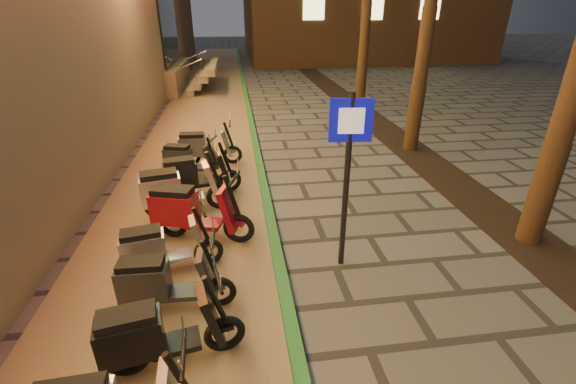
{
  "coord_description": "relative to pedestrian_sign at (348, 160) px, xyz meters",
  "views": [
    {
      "loc": [
        -1.45,
        -3.21,
        3.74
      ],
      "look_at": [
        -0.72,
        2.08,
        1.2
      ],
      "focal_mm": 24.0,
      "sensor_mm": 36.0,
      "label": 1
    }
  ],
  "objects": [
    {
      "name": "scooter_9",
      "position": [
        -2.8,
        2.04,
        -1.24
      ],
      "size": [
        1.8,
        0.82,
        1.26
      ],
      "rotation": [
        0.0,
        0.0,
        0.21
      ],
      "color": "black",
      "rests_on": "ground"
    },
    {
      "name": "scooter_10",
      "position": [
        -2.55,
        2.85,
        -1.27
      ],
      "size": [
        1.69,
        0.77,
        1.19
      ],
      "rotation": [
        0.0,
        0.0,
        0.21
      ],
      "color": "black",
      "rests_on": "ground"
    },
    {
      "name": "planting_strip",
      "position": [
        3.49,
        3.21,
        -1.77
      ],
      "size": [
        1.2,
        40.0,
        0.02
      ],
      "primitive_type": "cube",
      "color": "black",
      "rests_on": "ground"
    },
    {
      "name": "pedestrian_sign",
      "position": [
        0.0,
        0.0,
        0.0
      ],
      "size": [
        0.61,
        0.12,
        2.76
      ],
      "rotation": [
        0.0,
        0.0,
        -0.1
      ],
      "color": "black",
      "rests_on": "ground"
    },
    {
      "name": "scooter_8",
      "position": [
        -2.44,
        1.1,
        -1.23
      ],
      "size": [
        1.8,
        0.93,
        1.28
      ],
      "rotation": [
        0.0,
        0.0,
        -0.28
      ],
      "color": "black",
      "rests_on": "ground"
    },
    {
      "name": "parking_strip",
      "position": [
        -2.71,
        8.21,
        -1.78
      ],
      "size": [
        3.4,
        60.0,
        0.01
      ],
      "primitive_type": "cube",
      "color": "#8C7251",
      "rests_on": "ground"
    },
    {
      "name": "scooter_7",
      "position": [
        -2.82,
        0.13,
        -1.32
      ],
      "size": [
        1.52,
        0.67,
        1.07
      ],
      "rotation": [
        0.0,
        0.0,
        0.19
      ],
      "color": "black",
      "rests_on": "ground"
    },
    {
      "name": "scooter_12",
      "position": [
        -2.46,
        4.77,
        -1.29
      ],
      "size": [
        1.6,
        0.56,
        1.13
      ],
      "rotation": [
        0.0,
        0.0,
        -0.02
      ],
      "color": "black",
      "rests_on": "ground"
    },
    {
      "name": "green_curb",
      "position": [
        -1.01,
        8.21,
        -1.73
      ],
      "size": [
        0.18,
        60.0,
        0.1
      ],
      "primitive_type": "cube",
      "color": "#296D2F",
      "rests_on": "ground"
    },
    {
      "name": "scooter_6",
      "position": [
        -2.65,
        -0.71,
        -1.32
      ],
      "size": [
        1.53,
        0.54,
        1.08
      ],
      "rotation": [
        0.0,
        0.0,
        -0.03
      ],
      "color": "black",
      "rests_on": "ground"
    },
    {
      "name": "ground",
      "position": [
        -0.11,
        -1.79,
        -1.78
      ],
      "size": [
        120.0,
        120.0,
        0.0
      ],
      "primitive_type": "plane",
      "color": "#474442",
      "rests_on": "ground"
    },
    {
      "name": "scooter_11",
      "position": [
        -2.78,
        3.97,
        -1.33
      ],
      "size": [
        1.48,
        0.79,
        1.05
      ],
      "rotation": [
        0.0,
        0.0,
        -0.31
      ],
      "color": "black",
      "rests_on": "ground"
    },
    {
      "name": "scooter_5",
      "position": [
        -2.58,
        -1.66,
        -1.29
      ],
      "size": [
        1.61,
        0.71,
        1.13
      ],
      "rotation": [
        0.0,
        0.0,
        0.19
      ],
      "color": "black",
      "rests_on": "ground"
    }
  ]
}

